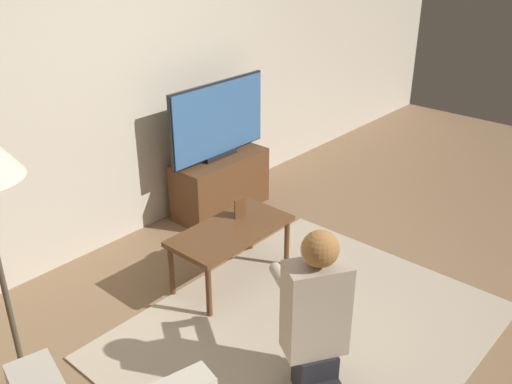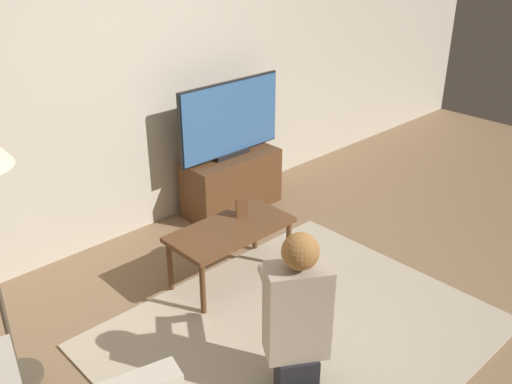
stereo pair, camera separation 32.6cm
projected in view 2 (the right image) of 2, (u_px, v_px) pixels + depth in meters
name	position (u px, v px, depth m)	size (l,w,h in m)	color
ground_plane	(298.00, 335.00, 3.68)	(10.00, 10.00, 0.00)	#896B4C
wall_back	(119.00, 80.00, 4.38)	(10.00, 0.06, 2.60)	beige
rug	(298.00, 334.00, 3.68)	(2.37, 1.91, 0.02)	#BCAD93
tv_stand	(232.00, 183.00, 5.16)	(0.90, 0.38, 0.52)	brown
tv	(230.00, 119.00, 4.90)	(1.08, 0.08, 0.68)	black
coffee_table	(231.00, 233.00, 4.08)	(0.90, 0.45, 0.44)	brown
person_kneeling	(298.00, 317.00, 3.03)	(0.63, 0.80, 1.01)	#232328
picture_frame	(242.00, 207.00, 4.18)	(0.11, 0.01, 0.15)	brown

